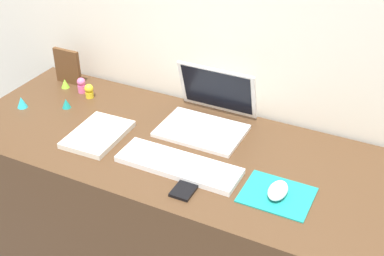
{
  "coord_description": "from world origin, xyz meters",
  "views": [
    {
      "loc": [
        0.62,
        -1.27,
        1.73
      ],
      "look_at": [
        -0.01,
        0.0,
        0.83
      ],
      "focal_mm": 47.58,
      "sensor_mm": 36.0,
      "label": 1
    }
  ],
  "objects_px": {
    "notebook_pad": "(98,134)",
    "picture_frame": "(68,67)",
    "keyboard": "(179,165)",
    "toy_figurine_pink": "(82,85)",
    "toy_figurine_teal": "(66,103)",
    "toy_figurine_lime": "(65,83)",
    "laptop": "(209,112)",
    "toy_figurine_yellow": "(89,91)",
    "mouse": "(278,191)",
    "cell_phone": "(187,186)",
    "toy_figurine_cyan": "(22,102)"
  },
  "relations": [
    {
      "from": "mouse",
      "to": "toy_figurine_cyan",
      "type": "distance_m",
      "value": 1.06
    },
    {
      "from": "picture_frame",
      "to": "toy_figurine_yellow",
      "type": "relative_size",
      "value": 2.6
    },
    {
      "from": "laptop",
      "to": "toy_figurine_lime",
      "type": "height_order",
      "value": "laptop"
    },
    {
      "from": "toy_figurine_pink",
      "to": "toy_figurine_cyan",
      "type": "bearing_deg",
      "value": -123.17
    },
    {
      "from": "laptop",
      "to": "toy_figurine_pink",
      "type": "xyz_separation_m",
      "value": [
        -0.57,
        -0.0,
        -0.02
      ]
    },
    {
      "from": "laptop",
      "to": "keyboard",
      "type": "xyz_separation_m",
      "value": [
        0.02,
        -0.28,
        -0.04
      ]
    },
    {
      "from": "toy_figurine_teal",
      "to": "toy_figurine_cyan",
      "type": "bearing_deg",
      "value": -154.78
    },
    {
      "from": "toy_figurine_yellow",
      "to": "toy_figurine_cyan",
      "type": "xyz_separation_m",
      "value": [
        -0.19,
        -0.18,
        -0.01
      ]
    },
    {
      "from": "keyboard",
      "to": "mouse",
      "type": "height_order",
      "value": "mouse"
    },
    {
      "from": "keyboard",
      "to": "toy_figurine_teal",
      "type": "distance_m",
      "value": 0.59
    },
    {
      "from": "notebook_pad",
      "to": "toy_figurine_teal",
      "type": "height_order",
      "value": "toy_figurine_teal"
    },
    {
      "from": "mouse",
      "to": "toy_figurine_lime",
      "type": "relative_size",
      "value": 2.52
    },
    {
      "from": "toy_figurine_pink",
      "to": "toy_figurine_yellow",
      "type": "height_order",
      "value": "toy_figurine_pink"
    },
    {
      "from": "keyboard",
      "to": "notebook_pad",
      "type": "relative_size",
      "value": 1.71
    },
    {
      "from": "keyboard",
      "to": "toy_figurine_cyan",
      "type": "bearing_deg",
      "value": 173.95
    },
    {
      "from": "notebook_pad",
      "to": "toy_figurine_pink",
      "type": "distance_m",
      "value": 0.35
    },
    {
      "from": "toy_figurine_teal",
      "to": "toy_figurine_yellow",
      "type": "height_order",
      "value": "toy_figurine_yellow"
    },
    {
      "from": "toy_figurine_pink",
      "to": "toy_figurine_teal",
      "type": "relative_size",
      "value": 1.68
    },
    {
      "from": "keyboard",
      "to": "toy_figurine_pink",
      "type": "xyz_separation_m",
      "value": [
        -0.59,
        0.28,
        0.02
      ]
    },
    {
      "from": "mouse",
      "to": "laptop",
      "type": "bearing_deg",
      "value": 142.16
    },
    {
      "from": "picture_frame",
      "to": "toy_figurine_teal",
      "type": "relative_size",
      "value": 3.95
    },
    {
      "from": "keyboard",
      "to": "cell_phone",
      "type": "height_order",
      "value": "keyboard"
    },
    {
      "from": "toy_figurine_pink",
      "to": "toy_figurine_yellow",
      "type": "bearing_deg",
      "value": -22.86
    },
    {
      "from": "toy_figurine_pink",
      "to": "toy_figurine_cyan",
      "type": "xyz_separation_m",
      "value": [
        -0.13,
        -0.2,
        -0.01
      ]
    },
    {
      "from": "toy_figurine_lime",
      "to": "keyboard",
      "type": "bearing_deg",
      "value": -22.58
    },
    {
      "from": "mouse",
      "to": "cell_phone",
      "type": "height_order",
      "value": "mouse"
    },
    {
      "from": "notebook_pad",
      "to": "toy_figurine_teal",
      "type": "bearing_deg",
      "value": 151.22
    },
    {
      "from": "picture_frame",
      "to": "toy_figurine_teal",
      "type": "distance_m",
      "value": 0.22
    },
    {
      "from": "cell_phone",
      "to": "toy_figurine_pink",
      "type": "height_order",
      "value": "toy_figurine_pink"
    },
    {
      "from": "toy_figurine_lime",
      "to": "toy_figurine_yellow",
      "type": "relative_size",
      "value": 0.66
    },
    {
      "from": "picture_frame",
      "to": "toy_figurine_yellow",
      "type": "distance_m",
      "value": 0.17
    },
    {
      "from": "keyboard",
      "to": "notebook_pad",
      "type": "bearing_deg",
      "value": 174.3
    },
    {
      "from": "toy_figurine_teal",
      "to": "toy_figurine_yellow",
      "type": "xyz_separation_m",
      "value": [
        0.03,
        0.11,
        0.01
      ]
    },
    {
      "from": "laptop",
      "to": "toy_figurine_yellow",
      "type": "bearing_deg",
      "value": -177.38
    },
    {
      "from": "mouse",
      "to": "toy_figurine_cyan",
      "type": "bearing_deg",
      "value": 176.13
    },
    {
      "from": "notebook_pad",
      "to": "toy_figurine_yellow",
      "type": "height_order",
      "value": "toy_figurine_yellow"
    },
    {
      "from": "laptop",
      "to": "toy_figurine_teal",
      "type": "bearing_deg",
      "value": -166.47
    },
    {
      "from": "cell_phone",
      "to": "picture_frame",
      "type": "bearing_deg",
      "value": 151.79
    },
    {
      "from": "notebook_pad",
      "to": "toy_figurine_yellow",
      "type": "xyz_separation_m",
      "value": [
        -0.2,
        0.22,
        0.02
      ]
    },
    {
      "from": "toy_figurine_pink",
      "to": "toy_figurine_yellow",
      "type": "xyz_separation_m",
      "value": [
        0.05,
        -0.02,
        -0.0
      ]
    },
    {
      "from": "picture_frame",
      "to": "toy_figurine_lime",
      "type": "height_order",
      "value": "picture_frame"
    },
    {
      "from": "notebook_pad",
      "to": "picture_frame",
      "type": "bearing_deg",
      "value": 138.38
    },
    {
      "from": "toy_figurine_pink",
      "to": "toy_figurine_lime",
      "type": "distance_m",
      "value": 0.09
    },
    {
      "from": "toy_figurine_pink",
      "to": "keyboard",
      "type": "bearing_deg",
      "value": -25.37
    },
    {
      "from": "toy_figurine_cyan",
      "to": "notebook_pad",
      "type": "bearing_deg",
      "value": -6.36
    },
    {
      "from": "toy_figurine_teal",
      "to": "toy_figurine_lime",
      "type": "bearing_deg",
      "value": 129.73
    },
    {
      "from": "toy_figurine_teal",
      "to": "cell_phone",
      "type": "bearing_deg",
      "value": -19.63
    },
    {
      "from": "keyboard",
      "to": "picture_frame",
      "type": "xyz_separation_m",
      "value": [
        -0.69,
        0.33,
        0.06
      ]
    },
    {
      "from": "cell_phone",
      "to": "mouse",
      "type": "bearing_deg",
      "value": 17.48
    },
    {
      "from": "cell_phone",
      "to": "toy_figurine_pink",
      "type": "xyz_separation_m",
      "value": [
        -0.66,
        0.36,
        0.03
      ]
    }
  ]
}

